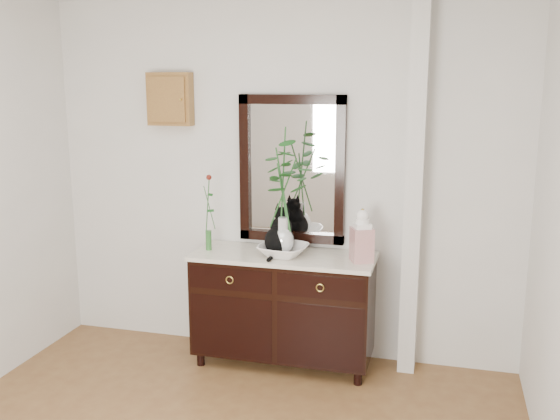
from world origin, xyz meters
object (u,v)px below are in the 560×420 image
(lotus_bowl, at_px, (283,250))
(ginger_jar, at_px, (362,235))
(cat, at_px, (280,231))
(sideboard, at_px, (284,303))

(lotus_bowl, height_order, ginger_jar, ginger_jar)
(lotus_bowl, bearing_deg, cat, 129.00)
(lotus_bowl, bearing_deg, ginger_jar, 1.35)
(cat, height_order, ginger_jar, ginger_jar)
(ginger_jar, bearing_deg, sideboard, 176.93)
(sideboard, bearing_deg, ginger_jar, -3.07)
(sideboard, xyz_separation_m, cat, (-0.03, 0.00, 0.55))
(cat, height_order, lotus_bowl, cat)
(cat, xyz_separation_m, ginger_jar, (0.60, -0.03, 0.02))
(cat, distance_m, ginger_jar, 0.60)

